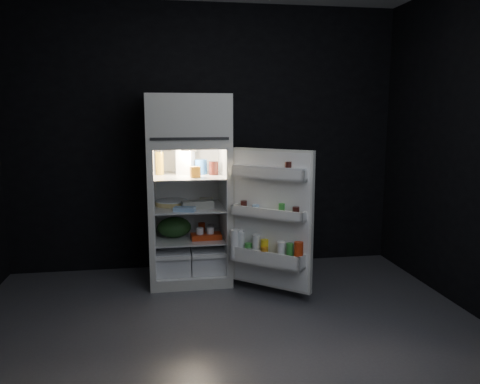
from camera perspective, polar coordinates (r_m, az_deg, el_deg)
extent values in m
cube|color=#4E4E53|center=(3.56, -1.39, -17.28)|extent=(4.00, 3.40, 0.00)
cube|color=black|center=(4.87, -4.22, 6.50)|extent=(4.00, 0.00, 2.70)
cube|color=black|center=(1.53, 7.21, -0.12)|extent=(4.00, 0.00, 2.70)
cube|color=silver|center=(4.72, -6.08, -9.78)|extent=(0.76, 0.70, 0.10)
cube|color=silver|center=(4.54, -10.71, -2.14)|extent=(0.05, 0.70, 1.20)
cube|color=silver|center=(4.58, -1.78, -1.89)|extent=(0.05, 0.70, 1.20)
cube|color=white|center=(4.86, -6.44, -1.26)|extent=(0.66, 0.05, 1.20)
cube|color=silver|center=(4.46, -6.37, 5.93)|extent=(0.76, 0.70, 0.06)
cube|color=silver|center=(4.45, -6.43, 9.01)|extent=(0.76, 0.70, 0.42)
cube|color=black|center=(4.10, -6.13, 6.47)|extent=(0.68, 0.01, 0.02)
cube|color=white|center=(4.52, -10.34, -2.20)|extent=(0.01, 0.65, 1.20)
cube|color=white|center=(4.55, -2.10, -1.96)|extent=(0.01, 0.65, 1.20)
cube|color=white|center=(4.44, -6.35, 5.47)|extent=(0.66, 0.65, 0.01)
cube|color=white|center=(4.68, -6.08, -9.26)|extent=(0.66, 0.65, 0.01)
cube|color=white|center=(4.47, -6.28, 1.94)|extent=(0.65, 0.63, 0.01)
cube|color=white|center=(4.52, -6.21, -1.84)|extent=(0.65, 0.63, 0.01)
cube|color=white|center=(4.58, -6.15, -5.51)|extent=(0.65, 0.63, 0.01)
cube|color=white|center=(4.65, -8.16, -7.89)|extent=(0.32, 0.59, 0.22)
cube|color=white|center=(4.67, -4.08, -7.75)|extent=(0.32, 0.59, 0.22)
cube|color=white|center=(4.32, -8.10, -8.03)|extent=(0.32, 0.02, 0.03)
cube|color=white|center=(4.33, -3.69, -7.88)|extent=(0.32, 0.02, 0.03)
cube|color=#FFE5B2|center=(4.39, -6.31, 5.15)|extent=(0.14, 0.14, 0.02)
cube|color=silver|center=(4.08, 3.90, -3.32)|extent=(0.61, 0.53, 1.22)
cube|color=white|center=(4.05, 3.72, -3.40)|extent=(0.55, 0.47, 1.18)
cube|color=white|center=(3.95, 3.50, 1.72)|extent=(0.58, 0.51, 0.02)
cube|color=white|center=(3.92, 3.27, 2.21)|extent=(0.53, 0.46, 0.10)
cube|color=white|center=(3.81, 7.91, 1.93)|extent=(0.07, 0.08, 0.10)
cube|color=white|center=(4.11, -0.58, 2.57)|extent=(0.07, 0.08, 0.10)
cube|color=white|center=(4.01, 3.42, -3.04)|extent=(0.58, 0.52, 0.02)
cube|color=white|center=(3.96, 3.15, -2.67)|extent=(0.53, 0.46, 0.09)
cube|color=white|center=(3.86, 7.77, -3.07)|extent=(0.08, 0.09, 0.09)
cube|color=white|center=(4.16, -0.61, -2.07)|extent=(0.08, 0.09, 0.09)
cube|color=white|center=(4.10, 3.23, -8.63)|extent=(0.61, 0.55, 0.02)
cube|color=white|center=(4.03, 2.83, -8.13)|extent=(0.53, 0.46, 0.13)
cube|color=white|center=(3.94, 7.52, -8.60)|extent=(0.11, 0.12, 0.13)
cube|color=white|center=(4.24, -0.74, -7.23)|extent=(0.11, 0.12, 0.13)
cube|color=white|center=(3.94, 3.51, 3.05)|extent=(0.56, 0.50, 0.02)
cylinder|color=black|center=(3.86, 5.88, 2.68)|extent=(0.08, 0.08, 0.14)
cylinder|color=white|center=(3.93, 4.02, 2.40)|extent=(0.08, 0.08, 0.08)
cylinder|color=black|center=(3.88, 6.83, -2.56)|extent=(0.08, 0.08, 0.10)
cylinder|color=#338C33|center=(3.93, 5.10, -2.26)|extent=(0.07, 0.07, 0.12)
cylinder|color=#89AED3|center=(4.05, 1.92, -2.14)|extent=(0.08, 0.08, 0.08)
cylinder|color=black|center=(4.11, 0.46, -1.81)|extent=(0.08, 0.08, 0.11)
cylinder|color=#B8310F|center=(3.94, 7.14, -7.62)|extent=(0.11, 0.11, 0.22)
cylinder|color=#338C33|center=(3.97, 6.07, -7.61)|extent=(0.08, 0.08, 0.20)
cylinder|color=white|center=(4.00, 5.03, -7.44)|extent=(0.10, 0.10, 0.20)
cylinder|color=yellow|center=(4.07, 2.99, -7.14)|extent=(0.10, 0.10, 0.20)
cylinder|color=silver|center=(4.10, 2.00, -6.76)|extent=(0.10, 0.10, 0.23)
cylinder|color=#338C33|center=(4.16, 1.03, -7.19)|extent=(0.09, 0.09, 0.14)
cylinder|color=silver|center=(4.18, 0.08, -6.40)|extent=(0.10, 0.10, 0.24)
cylinder|color=#C07516|center=(4.04, 2.97, -7.70)|extent=(0.08, 0.08, 0.14)
cylinder|color=#B9B8BD|center=(4.11, 1.23, -7.63)|extent=(0.08, 0.08, 0.11)
cylinder|color=white|center=(4.17, -0.68, -6.32)|extent=(0.10, 0.10, 0.26)
cylinder|color=white|center=(4.15, 0.08, -4.75)|extent=(0.05, 0.05, 0.02)
cube|color=white|center=(4.54, -6.64, 3.66)|extent=(0.19, 0.19, 0.24)
cylinder|color=#215CB4|center=(4.55, -4.76, 3.06)|extent=(0.14, 0.14, 0.14)
cylinder|color=black|center=(4.48, -3.24, 2.93)|extent=(0.12, 0.12, 0.13)
cylinder|color=#B88B1D|center=(4.55, -9.78, 3.47)|extent=(0.09, 0.09, 0.22)
cube|color=#C07516|center=(4.33, -5.49, 2.45)|extent=(0.10, 0.08, 0.10)
cube|color=gray|center=(4.42, -5.17, -1.52)|extent=(0.31, 0.15, 0.07)
cylinder|color=tan|center=(4.59, -8.34, -1.36)|extent=(0.37, 0.37, 0.04)
cube|color=#89AED3|center=(4.29, -6.77, -2.09)|extent=(0.21, 0.15, 0.04)
cube|color=beige|center=(4.66, -4.19, -1.06)|extent=(0.15, 0.13, 0.05)
ellipsoid|color=#193815|center=(4.56, -8.01, -4.27)|extent=(0.33, 0.28, 0.20)
cube|color=#B8310F|center=(4.49, -4.15, -5.41)|extent=(0.29, 0.17, 0.05)
cylinder|color=#B8310F|center=(4.76, -4.69, -4.30)|extent=(0.08, 0.08, 0.09)
cylinder|color=#B9B8BD|center=(4.68, -3.55, -4.52)|extent=(0.07, 0.07, 0.09)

